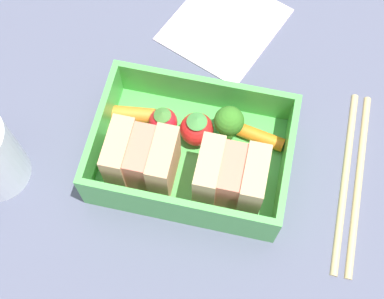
# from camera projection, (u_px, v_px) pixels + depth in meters

# --- Properties ---
(ground_plane) EXTENTS (1.20, 1.20, 0.02)m
(ground_plane) POSITION_uv_depth(u_px,v_px,m) (192.00, 165.00, 0.53)
(ground_plane) COLOR #4F5368
(bento_tray) EXTENTS (0.18, 0.13, 0.01)m
(bento_tray) POSITION_uv_depth(u_px,v_px,m) (192.00, 158.00, 0.51)
(bento_tray) COLOR #4DB14C
(bento_tray) RESTS_ON ground_plane
(bento_rim) EXTENTS (0.18, 0.13, 0.04)m
(bento_rim) POSITION_uv_depth(u_px,v_px,m) (192.00, 147.00, 0.49)
(bento_rim) COLOR #4DB14C
(bento_rim) RESTS_ON bento_tray
(sandwich_left) EXTENTS (0.06, 0.05, 0.06)m
(sandwich_left) POSITION_uv_depth(u_px,v_px,m) (231.00, 177.00, 0.47)
(sandwich_left) COLOR tan
(sandwich_left) RESTS_ON bento_tray
(sandwich_center_left) EXTENTS (0.06, 0.05, 0.06)m
(sandwich_center_left) POSITION_uv_depth(u_px,v_px,m) (142.00, 159.00, 0.47)
(sandwich_center_left) COLOR tan
(sandwich_center_left) RESTS_ON bento_tray
(carrot_stick_left) EXTENTS (0.05, 0.02, 0.01)m
(carrot_stick_left) POSITION_uv_depth(u_px,v_px,m) (261.00, 137.00, 0.51)
(carrot_stick_left) COLOR orange
(carrot_stick_left) RESTS_ON bento_tray
(broccoli_floret) EXTENTS (0.03, 0.03, 0.04)m
(broccoli_floret) POSITION_uv_depth(u_px,v_px,m) (229.00, 122.00, 0.49)
(broccoli_floret) COLOR #85BE5D
(broccoli_floret) RESTS_ON bento_tray
(strawberry_far_left) EXTENTS (0.03, 0.03, 0.04)m
(strawberry_far_left) POSITION_uv_depth(u_px,v_px,m) (199.00, 129.00, 0.50)
(strawberry_far_left) COLOR red
(strawberry_far_left) RESTS_ON bento_tray
(strawberry_left) EXTENTS (0.03, 0.03, 0.03)m
(strawberry_left) POSITION_uv_depth(u_px,v_px,m) (163.00, 121.00, 0.50)
(strawberry_left) COLOR red
(strawberry_left) RESTS_ON bento_tray
(carrot_stick_far_left) EXTENTS (0.05, 0.02, 0.01)m
(carrot_stick_far_left) POSITION_uv_depth(u_px,v_px,m) (129.00, 114.00, 0.52)
(carrot_stick_far_left) COLOR orange
(carrot_stick_far_left) RESTS_ON bento_tray
(chopstick_pair) EXTENTS (0.02, 0.19, 0.01)m
(chopstick_pair) POSITION_uv_depth(u_px,v_px,m) (353.00, 180.00, 0.51)
(chopstick_pair) COLOR tan
(chopstick_pair) RESTS_ON ground_plane
(folded_napkin) EXTENTS (0.14, 0.15, 0.00)m
(folded_napkin) POSITION_uv_depth(u_px,v_px,m) (224.00, 24.00, 0.58)
(folded_napkin) COLOR silver
(folded_napkin) RESTS_ON ground_plane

